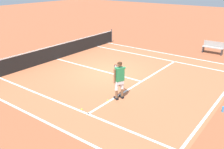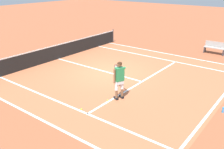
{
  "view_description": "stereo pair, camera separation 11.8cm",
  "coord_description": "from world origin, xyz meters",
  "px_view_note": "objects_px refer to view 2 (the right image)",
  "views": [
    {
      "loc": [
        -10.34,
        -8.02,
        4.94
      ],
      "look_at": [
        -2.28,
        -1.99,
        1.05
      ],
      "focal_mm": 39.77,
      "sensor_mm": 36.0,
      "label": 1
    },
    {
      "loc": [
        -10.26,
        -8.11,
        4.94
      ],
      "look_at": [
        -2.28,
        -1.99,
        1.05
      ],
      "focal_mm": 39.77,
      "sensor_mm": 36.0,
      "label": 2
    }
  ],
  "objects_px": {
    "tennis_player": "(119,78)",
    "tennis_ball_by_baseline": "(81,109)",
    "courtside_bench": "(215,48)",
    "water_bottle": "(223,110)",
    "tennis_ball_near_feet": "(108,100)"
  },
  "relations": [
    {
      "from": "water_bottle",
      "to": "tennis_ball_by_baseline",
      "type": "bearing_deg",
      "value": 125.34
    },
    {
      "from": "courtside_bench",
      "to": "water_bottle",
      "type": "relative_size",
      "value": 5.96
    },
    {
      "from": "tennis_player",
      "to": "tennis_ball_by_baseline",
      "type": "relative_size",
      "value": 25.95
    },
    {
      "from": "tennis_player",
      "to": "tennis_ball_by_baseline",
      "type": "height_order",
      "value": "tennis_player"
    },
    {
      "from": "tennis_ball_near_feet",
      "to": "tennis_ball_by_baseline",
      "type": "distance_m",
      "value": 1.3
    },
    {
      "from": "tennis_ball_near_feet",
      "to": "tennis_ball_by_baseline",
      "type": "xyz_separation_m",
      "value": [
        -1.25,
        0.36,
        0.0
      ]
    },
    {
      "from": "tennis_player",
      "to": "water_bottle",
      "type": "relative_size",
      "value": 7.3
    },
    {
      "from": "courtside_bench",
      "to": "tennis_player",
      "type": "bearing_deg",
      "value": 172.99
    },
    {
      "from": "tennis_player",
      "to": "courtside_bench",
      "type": "xyz_separation_m",
      "value": [
        9.74,
        -1.2,
        -0.54
      ]
    },
    {
      "from": "tennis_ball_by_baseline",
      "to": "water_bottle",
      "type": "distance_m",
      "value": 5.61
    },
    {
      "from": "tennis_ball_by_baseline",
      "to": "water_bottle",
      "type": "xyz_separation_m",
      "value": [
        3.25,
        -4.58,
        0.08
      ]
    },
    {
      "from": "courtside_bench",
      "to": "water_bottle",
      "type": "bearing_deg",
      "value": -161.35
    },
    {
      "from": "tennis_ball_near_feet",
      "to": "tennis_player",
      "type": "bearing_deg",
      "value": -24.95
    },
    {
      "from": "tennis_ball_by_baseline",
      "to": "courtside_bench",
      "type": "bearing_deg",
      "value": -8.86
    },
    {
      "from": "tennis_ball_near_feet",
      "to": "water_bottle",
      "type": "bearing_deg",
      "value": -64.7
    }
  ]
}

